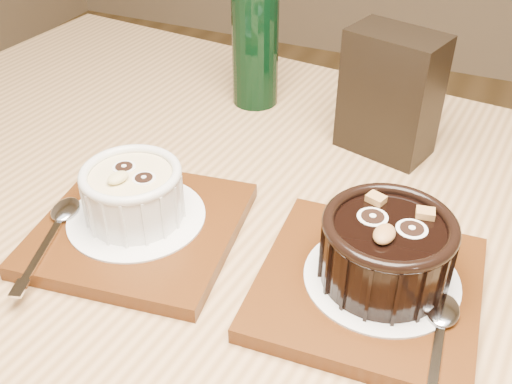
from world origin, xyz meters
TOP-DOWN VIEW (x-y plane):
  - table at (0.00, 0.29)m, footprint 1.27×0.92m
  - tray_left at (-0.13, 0.27)m, footprint 0.20×0.20m
  - doily_left at (-0.14, 0.28)m, footprint 0.13×0.13m
  - ramekin_white at (-0.14, 0.28)m, footprint 0.09×0.09m
  - spoon_left at (-0.19, 0.22)m, footprint 0.07×0.14m
  - tray_right at (0.08, 0.28)m, footprint 0.19×0.19m
  - doily_right at (0.09, 0.29)m, footprint 0.13×0.13m
  - ramekin_dark at (0.09, 0.29)m, footprint 0.11×0.11m
  - spoon_right at (0.15, 0.24)m, footprint 0.04×0.14m
  - condiment_stand at (0.04, 0.52)m, footprint 0.11×0.08m
  - green_bottle at (-0.14, 0.57)m, footprint 0.06×0.06m

SIDE VIEW (x-z plane):
  - table at x=0.00m, z-range 0.28..1.03m
  - tray_left at x=-0.13m, z-range 0.75..0.76m
  - tray_right at x=0.08m, z-range 0.75..0.76m
  - doily_left at x=-0.14m, z-range 0.77..0.77m
  - doily_right at x=0.09m, z-range 0.77..0.77m
  - spoon_left at x=-0.19m, z-range 0.77..0.77m
  - spoon_right at x=0.15m, z-range 0.77..0.77m
  - ramekin_white at x=-0.14m, z-range 0.77..0.82m
  - ramekin_dark at x=0.09m, z-range 0.77..0.83m
  - condiment_stand at x=0.04m, z-range 0.75..0.89m
  - green_bottle at x=-0.14m, z-range 0.73..0.94m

